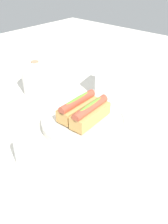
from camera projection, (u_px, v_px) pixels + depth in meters
name	position (u px, v px, depth m)	size (l,w,h in m)	color
ground_plane	(80.00, 124.00, 0.81)	(2.40, 2.40, 0.00)	silver
serving_bowl	(84.00, 121.00, 0.79)	(0.27, 0.27, 0.03)	silver
hotdog_front	(91.00, 113.00, 0.75)	(0.15, 0.06, 0.06)	tan
hotdog_back	(77.00, 107.00, 0.78)	(0.15, 0.06, 0.06)	tan
water_glass	(28.00, 151.00, 0.64)	(0.07, 0.07, 0.09)	white
paper_towel_roll	(37.00, 78.00, 0.96)	(0.11, 0.11, 0.13)	white
napkin_box	(106.00, 76.00, 0.96)	(0.11, 0.04, 0.15)	white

